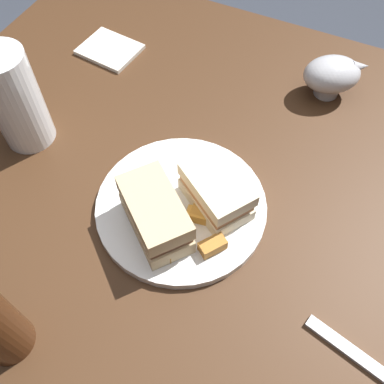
{
  "coord_description": "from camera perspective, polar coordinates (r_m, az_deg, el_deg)",
  "views": [
    {
      "loc": [
        -0.14,
        0.33,
        1.26
      ],
      "look_at": [
        0.01,
        0.02,
        0.73
      ],
      "focal_mm": 40.19,
      "sensor_mm": 36.0,
      "label": 1
    }
  ],
  "objects": [
    {
      "name": "sandwich_half_right",
      "position": [
        0.62,
        3.26,
        0.05
      ],
      "size": [
        0.13,
        0.11,
        0.06
      ],
      "color": "beige",
      "rests_on": "plate"
    },
    {
      "name": "potato_wedge_left_edge",
      "position": [
        0.62,
        1.22,
        -3.2
      ],
      "size": [
        0.05,
        0.03,
        0.02
      ],
      "primitive_type": "cube",
      "rotation": [
        0.0,
        0.0,
        3.31
      ],
      "color": "gold",
      "rests_on": "plate"
    },
    {
      "name": "dining_table",
      "position": [
        0.98,
        0.98,
        -11.7
      ],
      "size": [
        1.09,
        0.95,
        0.7
      ],
      "primitive_type": "cube",
      "color": "#422816",
      "rests_on": "ground"
    },
    {
      "name": "napkin",
      "position": [
        0.91,
        -10.87,
        18.08
      ],
      "size": [
        0.12,
        0.1,
        0.01
      ],
      "primitive_type": "cube",
      "rotation": [
        0.0,
        0.0,
        -0.11
      ],
      "color": "silver",
      "rests_on": "dining_table"
    },
    {
      "name": "plate",
      "position": [
        0.65,
        -1.44,
        -1.94
      ],
      "size": [
        0.26,
        0.26,
        0.01
      ],
      "primitive_type": "cylinder",
      "color": "white",
      "rests_on": "dining_table"
    },
    {
      "name": "gravy_boat",
      "position": [
        0.82,
        18.15,
        14.62
      ],
      "size": [
        0.13,
        0.12,
        0.07
      ],
      "color": "#B7B7BC",
      "rests_on": "dining_table"
    },
    {
      "name": "ground_plane",
      "position": [
        1.31,
        0.75,
        -17.32
      ],
      "size": [
        6.0,
        6.0,
        0.0
      ],
      "primitive_type": "plane",
      "color": "#333842"
    },
    {
      "name": "potato_wedge_front",
      "position": [
        0.63,
        1.37,
        -1.84
      ],
      "size": [
        0.03,
        0.05,
        0.02
      ],
      "primitive_type": "cube",
      "rotation": [
        0.0,
        0.0,
        4.81
      ],
      "color": "#B77F33",
      "rests_on": "plate"
    },
    {
      "name": "potato_wedge_right_edge",
      "position": [
        0.61,
        -3.16,
        -4.7
      ],
      "size": [
        0.05,
        0.05,
        0.02
      ],
      "primitive_type": "cube",
      "rotation": [
        0.0,
        0.0,
        3.85
      ],
      "color": "#AD702D",
      "rests_on": "plate"
    },
    {
      "name": "sandwich_half_left",
      "position": [
        0.59,
        -4.88,
        -3.02
      ],
      "size": [
        0.14,
        0.13,
        0.07
      ],
      "color": "#CCB284",
      "rests_on": "plate"
    },
    {
      "name": "fork",
      "position": [
        0.61,
        22.7,
        -20.56
      ],
      "size": [
        0.18,
        0.06,
        0.01
      ],
      "primitive_type": "cube",
      "rotation": [
        0.0,
        0.0,
        2.9
      ],
      "color": "silver",
      "rests_on": "dining_table"
    },
    {
      "name": "potato_wedge_back",
      "position": [
        0.6,
        -2.57,
        -6.84
      ],
      "size": [
        0.03,
        0.05,
        0.01
      ],
      "primitive_type": "cube",
      "rotation": [
        0.0,
        0.0,
        4.65
      ],
      "color": "#B77F33",
      "rests_on": "plate"
    },
    {
      "name": "potato_wedge_middle",
      "position": [
        0.6,
        2.75,
        -7.12
      ],
      "size": [
        0.04,
        0.04,
        0.02
      ],
      "primitive_type": "cube",
      "rotation": [
        0.0,
        0.0,
        0.95
      ],
      "color": "#AD702D",
      "rests_on": "plate"
    },
    {
      "name": "pint_glass",
      "position": [
        0.74,
        -22.16,
        10.62
      ],
      "size": [
        0.08,
        0.08,
        0.17
      ],
      "color": "white",
      "rests_on": "dining_table"
    }
  ]
}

